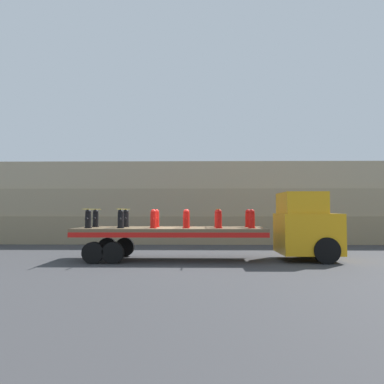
% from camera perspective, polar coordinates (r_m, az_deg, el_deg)
% --- Properties ---
extents(ground_plane, '(120.00, 120.00, 0.00)m').
position_cam_1_polar(ground_plane, '(16.27, -3.29, -10.29)').
color(ground_plane, '#38383A').
extents(rock_cliff, '(60.00, 3.30, 5.24)m').
position_cam_1_polar(rock_cliff, '(24.90, -1.78, -1.68)').
color(rock_cliff, gray).
rests_on(rock_cliff, ground_plane).
extents(truck_cab, '(2.42, 2.58, 2.88)m').
position_cam_1_polar(truck_cab, '(16.78, 17.28, -5.04)').
color(truck_cab, orange).
rests_on(truck_cab, ground_plane).
extents(flatbed_trailer, '(8.00, 2.67, 1.38)m').
position_cam_1_polar(flatbed_trailer, '(16.22, -5.35, -6.39)').
color(flatbed_trailer, brown).
rests_on(flatbed_trailer, ground_plane).
extents(fire_hydrant_black_near_0, '(0.31, 0.55, 0.79)m').
position_cam_1_polar(fire_hydrant_black_near_0, '(16.19, -15.55, -3.98)').
color(fire_hydrant_black_near_0, black).
rests_on(fire_hydrant_black_near_0, flatbed_trailer).
extents(fire_hydrant_black_far_0, '(0.31, 0.55, 0.79)m').
position_cam_1_polar(fire_hydrant_black_far_0, '(17.28, -14.48, -3.92)').
color(fire_hydrant_black_far_0, black).
rests_on(fire_hydrant_black_far_0, flatbed_trailer).
extents(fire_hydrant_black_near_1, '(0.31, 0.55, 0.79)m').
position_cam_1_polar(fire_hydrant_black_near_1, '(15.86, -10.82, -4.06)').
color(fire_hydrant_black_near_1, black).
rests_on(fire_hydrant_black_near_1, flatbed_trailer).
extents(fire_hydrant_black_far_1, '(0.31, 0.55, 0.79)m').
position_cam_1_polar(fire_hydrant_black_far_1, '(16.97, -10.03, -3.99)').
color(fire_hydrant_black_far_1, black).
rests_on(fire_hydrant_black_far_1, flatbed_trailer).
extents(fire_hydrant_red_near_2, '(0.31, 0.55, 0.79)m').
position_cam_1_polar(fire_hydrant_red_near_2, '(15.64, -5.92, -4.11)').
color(fire_hydrant_red_near_2, red).
rests_on(fire_hydrant_red_near_2, flatbed_trailer).
extents(fire_hydrant_red_far_2, '(0.31, 0.55, 0.79)m').
position_cam_1_polar(fire_hydrant_red_far_2, '(16.77, -5.45, -4.03)').
color(fire_hydrant_red_far_2, red).
rests_on(fire_hydrant_red_far_2, flatbed_trailer).
extents(fire_hydrant_red_near_3, '(0.31, 0.55, 0.79)m').
position_cam_1_polar(fire_hydrant_red_near_3, '(15.54, -0.92, -4.14)').
color(fire_hydrant_red_near_3, red).
rests_on(fire_hydrant_red_near_3, flatbed_trailer).
extents(fire_hydrant_red_far_3, '(0.31, 0.55, 0.79)m').
position_cam_1_polar(fire_hydrant_red_far_3, '(16.67, -0.79, -4.05)').
color(fire_hydrant_red_far_3, red).
rests_on(fire_hydrant_red_far_3, flatbed_trailer).
extents(fire_hydrant_red_near_4, '(0.31, 0.55, 0.79)m').
position_cam_1_polar(fire_hydrant_red_near_4, '(15.55, 4.11, -4.13)').
color(fire_hydrant_red_near_4, red).
rests_on(fire_hydrant_red_near_4, flatbed_trailer).
extents(fire_hydrant_red_far_4, '(0.31, 0.55, 0.79)m').
position_cam_1_polar(fire_hydrant_red_far_4, '(16.68, 3.90, -4.04)').
color(fire_hydrant_red_far_4, red).
rests_on(fire_hydrant_red_far_4, flatbed_trailer).
extents(fire_hydrant_red_near_5, '(0.31, 0.55, 0.79)m').
position_cam_1_polar(fire_hydrant_red_near_5, '(15.68, 9.09, -4.09)').
color(fire_hydrant_red_near_5, red).
rests_on(fire_hydrant_red_near_5, flatbed_trailer).
extents(fire_hydrant_red_far_5, '(0.31, 0.55, 0.79)m').
position_cam_1_polar(fire_hydrant_red_far_5, '(16.81, 8.55, -4.01)').
color(fire_hydrant_red_far_5, red).
rests_on(fire_hydrant_red_far_5, flatbed_trailer).
extents(cargo_strap_rear, '(0.05, 2.78, 0.01)m').
position_cam_1_polar(cargo_strap_rear, '(16.73, -14.98, -2.54)').
color(cargo_strap_rear, yellow).
rests_on(cargo_strap_rear, fire_hydrant_black_near_0).
extents(cargo_strap_middle, '(0.05, 2.78, 0.01)m').
position_cam_1_polar(cargo_strap_middle, '(16.41, -10.40, -2.58)').
color(cargo_strap_middle, yellow).
rests_on(cargo_strap_middle, fire_hydrant_black_near_1).
extents(cargo_strap_front, '(0.05, 2.78, 0.01)m').
position_cam_1_polar(cargo_strap_front, '(16.11, 4.00, -2.62)').
color(cargo_strap_front, yellow).
rests_on(cargo_strap_front, fire_hydrant_red_near_4).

